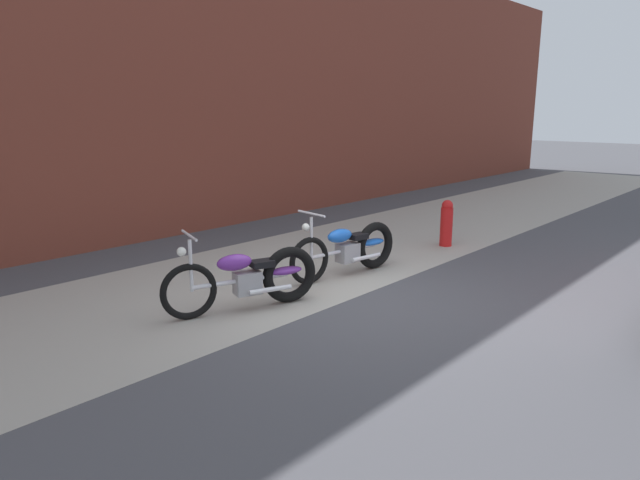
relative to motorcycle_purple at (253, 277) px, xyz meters
name	(u,v)px	position (x,y,z in m)	size (l,w,h in m)	color
ground_plane	(352,299)	(1.08, -0.69, -0.40)	(80.00, 80.00, 0.00)	#47474C
sidewalk_slab	(261,274)	(1.08, 1.06, -0.40)	(36.00, 3.50, 0.01)	#9E998E
brick_building_wall	(126,70)	(1.08, 4.51, 2.69)	(36.00, 0.50, 6.18)	brown
motorcycle_purple	(253,277)	(0.00, 0.00, 0.00)	(1.92, 0.89, 1.03)	black
motorcycle_blue	(352,248)	(2.00, 0.05, 0.00)	(2.00, 0.65, 1.03)	black
fire_hydrant	(446,223)	(4.54, -0.09, 0.03)	(0.22, 0.22, 0.84)	red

